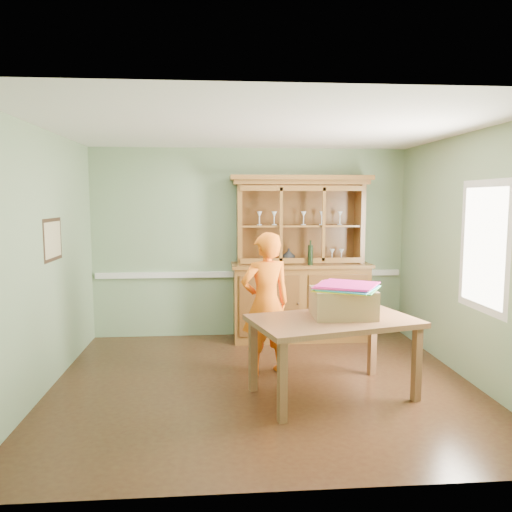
{
  "coord_description": "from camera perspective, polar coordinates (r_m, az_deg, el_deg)",
  "views": [
    {
      "loc": [
        -0.49,
        -5.17,
        1.98
      ],
      "look_at": [
        -0.05,
        0.4,
        1.34
      ],
      "focal_mm": 35.0,
      "sensor_mm": 36.0,
      "label": 1
    }
  ],
  "objects": [
    {
      "name": "window_panel",
      "position": [
        5.6,
        24.54,
        1.0
      ],
      "size": [
        0.03,
        0.96,
        1.36
      ],
      "color": "silver",
      "rests_on": "wall_right"
    },
    {
      "name": "wall_front",
      "position": [
        3.26,
        4.19,
        -4.62
      ],
      "size": [
        4.5,
        0.0,
        4.5
      ],
      "primitive_type": "plane",
      "rotation": [
        -1.57,
        0.0,
        0.0
      ],
      "color": "gray",
      "rests_on": "floor"
    },
    {
      "name": "cardboard_box",
      "position": [
        5.13,
        9.9,
        -5.29
      ],
      "size": [
        0.62,
        0.5,
        0.29
      ],
      "primitive_type": "cube",
      "rotation": [
        0.0,
        0.0,
        -0.02
      ],
      "color": "#92724B",
      "rests_on": "dining_table"
    },
    {
      "name": "wall_back",
      "position": [
        7.21,
        -0.66,
        1.49
      ],
      "size": [
        4.5,
        0.0,
        4.5
      ],
      "primitive_type": "plane",
      "rotation": [
        1.57,
        0.0,
        0.0
      ],
      "color": "gray",
      "rests_on": "floor"
    },
    {
      "name": "wall_right",
      "position": [
        5.88,
        23.23,
        -0.17
      ],
      "size": [
        0.0,
        4.0,
        4.0
      ],
      "primitive_type": "plane",
      "rotation": [
        1.57,
        0.0,
        -1.57
      ],
      "color": "gray",
      "rests_on": "floor"
    },
    {
      "name": "china_hutch",
      "position": [
        7.1,
        5.04,
        -3.02
      ],
      "size": [
        1.96,
        0.65,
        2.31
      ],
      "color": "brown",
      "rests_on": "floor"
    },
    {
      "name": "framed_map",
      "position": [
        5.75,
        -22.17,
        1.74
      ],
      "size": [
        0.03,
        0.6,
        0.46
      ],
      "color": "#332014",
      "rests_on": "wall_left"
    },
    {
      "name": "person",
      "position": [
        5.65,
        1.12,
        -5.45
      ],
      "size": [
        0.67,
        0.54,
        1.62
      ],
      "primitive_type": "imported",
      "rotation": [
        0.0,
        0.0,
        3.43
      ],
      "color": "orange",
      "rests_on": "floor"
    },
    {
      "name": "ceiling",
      "position": [
        5.24,
        0.87,
        14.41
      ],
      "size": [
        4.5,
        4.5,
        0.0
      ],
      "primitive_type": "plane",
      "rotation": [
        3.14,
        0.0,
        0.0
      ],
      "color": "white",
      "rests_on": "wall_back"
    },
    {
      "name": "wall_left",
      "position": [
        5.49,
        -23.22,
        -0.6
      ],
      "size": [
        0.0,
        4.0,
        4.0
      ],
      "primitive_type": "plane",
      "rotation": [
        1.57,
        0.0,
        1.57
      ],
      "color": "gray",
      "rests_on": "floor"
    },
    {
      "name": "dining_table",
      "position": [
        5.09,
        8.82,
        -8.09
      ],
      "size": [
        1.79,
        1.34,
        0.8
      ],
      "rotation": [
        0.0,
        0.0,
        0.26
      ],
      "color": "brown",
      "rests_on": "floor"
    },
    {
      "name": "floor",
      "position": [
        5.55,
        0.82,
        -14.38
      ],
      "size": [
        4.5,
        4.5,
        0.0
      ],
      "primitive_type": "plane",
      "color": "#442A15",
      "rests_on": "ground"
    },
    {
      "name": "chair_rail",
      "position": [
        7.24,
        -0.64,
        -2.08
      ],
      "size": [
        4.41,
        0.05,
        0.08
      ],
      "primitive_type": "cube",
      "color": "silver",
      "rests_on": "wall_back"
    },
    {
      "name": "kite_stack",
      "position": [
        5.07,
        10.22,
        -3.48
      ],
      "size": [
        0.72,
        0.72,
        0.05
      ],
      "rotation": [
        0.0,
        0.0,
        1.1
      ],
      "color": "yellow",
      "rests_on": "cardboard_box"
    }
  ]
}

